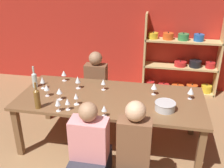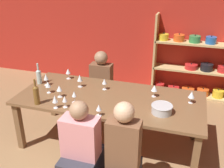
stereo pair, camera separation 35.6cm
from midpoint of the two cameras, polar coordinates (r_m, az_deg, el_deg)
name	(u,v)px [view 1 (the left image)]	position (r m, az deg, el deg)	size (l,w,h in m)	color
wall_back_red	(141,22)	(5.32, 4.41, 13.29)	(8.80, 0.06, 2.70)	red
shelf_unit	(181,64)	(5.30, 13.01, 4.19)	(1.45, 0.30, 1.57)	tan
dining_table	(111,102)	(3.57, -3.16, -3.99)	(2.50, 1.09, 0.75)	brown
mixing_bowl	(165,106)	(3.24, 8.42, -4.81)	(0.26, 0.26, 0.11)	#B7BABC
wine_bottle_green	(35,79)	(3.99, -19.00, 0.94)	(0.07, 0.07, 0.32)	#B2C6C1
wine_bottle_dark	(37,98)	(3.40, -18.93, -2.99)	(0.07, 0.07, 0.34)	brown
wine_glass_red_a	(64,73)	(4.08, -12.93, 2.21)	(0.08, 0.08, 0.17)	white
wine_glass_empty_a	(104,109)	(3.07, -5.05, -5.44)	(0.07, 0.07, 0.15)	white
wine_glass_white_a	(154,86)	(3.57, 6.36, -0.58)	(0.08, 0.08, 0.17)	white
wine_glass_red_b	(46,88)	(3.67, -16.80, -0.83)	(0.08, 0.08, 0.17)	white
wine_glass_red_c	(191,91)	(3.54, 14.09, -1.54)	(0.08, 0.08, 0.17)	white
wine_glass_red_d	(59,91)	(3.52, -14.26, -1.59)	(0.08, 0.08, 0.17)	white
wine_glass_white_b	(76,96)	(3.36, -10.86, -2.76)	(0.07, 0.07, 0.16)	white
wine_glass_empty_b	(78,80)	(3.79, -10.15, 0.87)	(0.08, 0.08, 0.19)	white
wine_glass_empty_c	(42,80)	(3.91, -17.46, 0.74)	(0.07, 0.07, 0.18)	white
wine_glass_white_c	(58,102)	(3.26, -14.86, -3.94)	(0.07, 0.07, 0.18)	white
wine_glass_white_d	(103,82)	(3.70, -4.66, 0.34)	(0.07, 0.07, 0.17)	white
wine_glass_empty_d	(67,102)	(3.26, -12.78, -3.86)	(0.06, 0.06, 0.16)	white
person_near_a	(90,158)	(3.08, -8.22, -15.81)	(0.41, 0.51, 1.11)	#2D2D38
person_far_a	(96,90)	(4.51, -5.68, -1.45)	(0.36, 0.46, 1.11)	#2D2D38
person_near_b	(133,162)	(2.94, 1.08, -16.67)	(0.35, 0.44, 1.18)	#2D2D38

